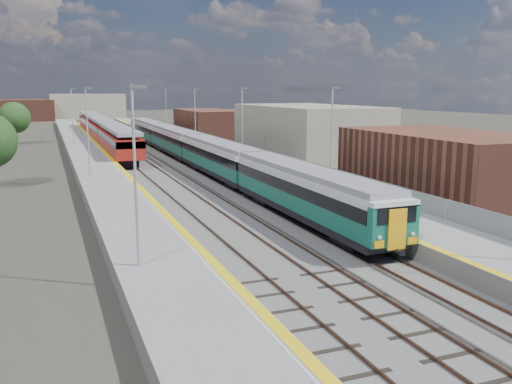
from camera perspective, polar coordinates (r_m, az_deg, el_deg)
ground at (r=65.99m, az=-9.22°, el=3.38°), size 320.00×320.00×0.00m
ballast_bed at (r=68.01m, az=-11.52°, el=3.54°), size 10.50×155.00×0.06m
tracks at (r=69.74m, az=-11.27°, el=3.79°), size 8.96×160.00×0.17m
platform_right at (r=69.58m, az=-5.40°, el=4.29°), size 4.70×155.00×8.52m
platform_left at (r=67.16m, az=-17.26°, el=3.61°), size 4.30×155.00×8.52m
buildings at (r=152.76m, az=-23.32°, el=10.80°), size 72.00×185.50×40.00m
green_train at (r=59.90m, az=-6.59°, el=4.70°), size 2.67×74.36×2.94m
red_train at (r=87.10m, az=-15.95°, el=6.36°), size 3.02×61.14×3.81m
tree_c at (r=90.99m, az=-24.11°, el=7.15°), size 4.75×4.75×6.44m
tree_d at (r=78.83m, az=3.91°, el=7.27°), size 4.17×4.17×5.65m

